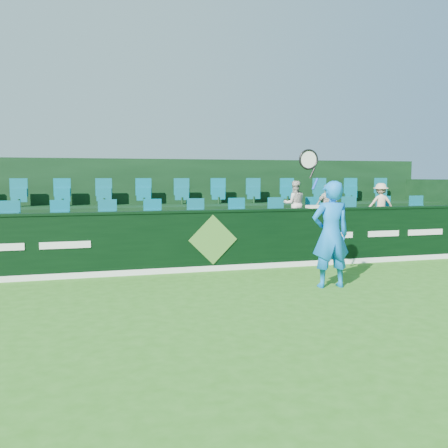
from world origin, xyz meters
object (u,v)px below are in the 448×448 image
object	(u,v)px
towel	(316,207)
drinks_bottle	(335,204)
spectator_middle	(327,205)
spectator_right	(380,204)
tennis_player	(330,234)
spectator_left	(295,204)

from	to	relation	value
towel	drinks_bottle	xyz separation A→B (m)	(0.49, 0.00, 0.06)
spectator_middle	towel	world-z (taller)	spectator_middle
spectator_right	tennis_player	bearing A→B (deg)	59.18
spectator_left	spectator_right	world-z (taller)	spectator_left
drinks_bottle	spectator_left	bearing A→B (deg)	115.83
spectator_left	spectator_middle	bearing A→B (deg)	-168.65
spectator_right	drinks_bottle	world-z (taller)	spectator_right
spectator_middle	towel	xyz separation A→B (m)	(-0.87, -1.12, 0.04)
spectator_right	drinks_bottle	xyz separation A→B (m)	(-1.97, -1.12, 0.09)
spectator_left	towel	distance (m)	1.12
spectator_middle	spectator_right	xyz separation A→B (m)	(1.59, 0.00, 0.01)
tennis_player	towel	size ratio (longest dim) A/B	6.12
tennis_player	spectator_left	world-z (taller)	tennis_player
tennis_player	spectator_middle	world-z (taller)	tennis_player
tennis_player	towel	distance (m)	2.42
spectator_left	spectator_middle	xyz separation A→B (m)	(0.93, 0.00, -0.04)
tennis_player	drinks_bottle	distance (m)	2.64
tennis_player	spectator_middle	size ratio (longest dim) A/B	2.43
towel	drinks_bottle	distance (m)	0.49
spectator_middle	towel	size ratio (longest dim) A/B	2.52
spectator_left	drinks_bottle	bearing A→B (deg)	127.17
spectator_middle	drinks_bottle	xyz separation A→B (m)	(-0.39, -1.12, 0.10)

